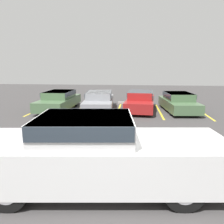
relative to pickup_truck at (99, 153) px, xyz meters
The scene contains 12 objects.
ground_plane 0.96m from the pickup_truck, 34.96° to the right, with size 60.00×60.00×0.00m, color #423F3F.
stall_stripe_a 11.18m from the pickup_truck, 120.64° to the left, with size 0.12×4.87×0.01m, color yellow.
stall_stripe_b 10.07m from the pickup_truck, 107.15° to the left, with size 0.12×4.87×0.01m, color yellow.
stall_stripe_c 9.63m from the pickup_truck, 91.43° to the left, with size 0.12×4.87×0.01m, color yellow.
stall_stripe_d 9.94m from the pickup_truck, 75.50° to the left, with size 0.12×4.87×0.01m, color yellow.
stall_stripe_e 10.94m from the pickup_truck, 61.53° to the left, with size 0.12×4.87×0.01m, color yellow.
pickup_truck is the anchor object (origin of this frame).
parked_sedan_a 10.46m from the pickup_truck, 114.26° to the left, with size 1.87×4.72×1.26m.
parked_sedan_b 9.81m from the pickup_truck, 99.09° to the left, with size 2.14×4.87×1.23m.
parked_sedan_c 9.88m from the pickup_truck, 82.88° to the left, with size 2.12×4.65×1.28m.
parked_sedan_d 10.42m from the pickup_truck, 69.19° to the left, with size 2.16×4.38×1.22m.
wheel_stop_curb 12.42m from the pickup_truck, 87.52° to the left, with size 1.98×0.20×0.14m, color #B7B2A8.
Camera 1 is at (0.54, -4.60, 2.92)m, focal length 35.00 mm.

